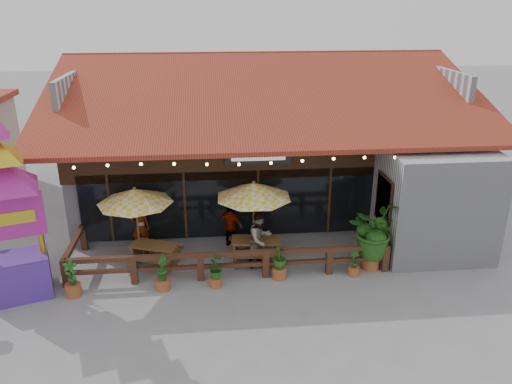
{
  "coord_description": "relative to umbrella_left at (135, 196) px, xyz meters",
  "views": [
    {
      "loc": [
        -2.1,
        -13.95,
        8.04
      ],
      "look_at": [
        -0.61,
        1.5,
        2.06
      ],
      "focal_mm": 35.0,
      "sensor_mm": 36.0,
      "label": 1
    }
  ],
  "objects": [
    {
      "name": "ground",
      "position": [
        4.5,
        -0.98,
        -2.25
      ],
      "size": [
        100.0,
        100.0,
        0.0
      ],
      "primitive_type": "plane",
      "color": "gray",
      "rests_on": "ground"
    },
    {
      "name": "restaurant_building",
      "position": [
        4.76,
        5.63,
        -0.04
      ],
      "size": [
        15.5,
        14.73,
        6.09
      ],
      "color": "silver",
      "rests_on": "ground"
    },
    {
      "name": "patio_railing",
      "position": [
        2.25,
        -1.25,
        -1.64
      ],
      "size": [
        10.0,
        2.6,
        0.92
      ],
      "color": "#4D2A1B",
      "rests_on": "ground"
    },
    {
      "name": "umbrella_left",
      "position": [
        0.0,
        0.0,
        0.0
      ],
      "size": [
        2.46,
        2.46,
        2.58
      ],
      "color": "brown",
      "rests_on": "ground"
    },
    {
      "name": "umbrella_right",
      "position": [
        3.76,
        -0.03,
        0.07
      ],
      "size": [
        3.21,
        3.21,
        2.66
      ],
      "color": "brown",
      "rests_on": "ground"
    },
    {
      "name": "picnic_table_left",
      "position": [
        0.53,
        -0.36,
        -1.77
      ],
      "size": [
        1.82,
        1.7,
        0.71
      ],
      "color": "brown",
      "rests_on": "ground"
    },
    {
      "name": "picnic_table_right",
      "position": [
        3.8,
        -0.41,
        -1.74
      ],
      "size": [
        1.71,
        1.52,
        0.76
      ],
      "color": "brown",
      "rests_on": "ground"
    },
    {
      "name": "thai_sign_tower",
      "position": [
        -3.17,
        -1.81,
        1.28
      ],
      "size": [
        3.11,
        3.11,
        6.68
      ],
      "color": "#4C2895",
      "rests_on": "ground"
    },
    {
      "name": "tropical_plant",
      "position": [
        7.4,
        -1.24,
        -0.96
      ],
      "size": [
        2.05,
        2.12,
        2.26
      ],
      "color": "brown",
      "rests_on": "ground"
    },
    {
      "name": "diner_a",
      "position": [
        -0.02,
        0.7,
        -1.41
      ],
      "size": [
        0.63,
        0.42,
        1.69
      ],
      "primitive_type": "imported",
      "rotation": [
        0.0,
        0.0,
        3.11
      ],
      "color": "#352010",
      "rests_on": "ground"
    },
    {
      "name": "diner_b",
      "position": [
        3.91,
        -0.73,
        -1.33
      ],
      "size": [
        1.14,
        1.1,
        1.85
      ],
      "primitive_type": "imported",
      "rotation": [
        0.0,
        0.0,
        0.64
      ],
      "color": "#352010",
      "rests_on": "ground"
    },
    {
      "name": "diner_c",
      "position": [
        3.04,
        0.69,
        -1.47
      ],
      "size": [
        0.97,
        0.81,
        1.55
      ],
      "primitive_type": "imported",
      "rotation": [
        0.0,
        0.0,
        2.57
      ],
      "color": "#352010",
      "rests_on": "ground"
    },
    {
      "name": "planter_a",
      "position": [
        -1.68,
        -2.01,
        -1.78
      ],
      "size": [
        0.46,
        0.46,
        1.13
      ],
      "color": "brown",
      "rests_on": "ground"
    },
    {
      "name": "planter_b",
      "position": [
        0.88,
        -1.92,
        -1.77
      ],
      "size": [
        0.43,
        0.45,
        1.06
      ],
      "color": "brown",
      "rests_on": "ground"
    },
    {
      "name": "planter_c",
      "position": [
        2.43,
        -1.92,
        -1.74
      ],
      "size": [
        0.71,
        0.72,
        0.9
      ],
      "color": "brown",
      "rests_on": "ground"
    },
    {
      "name": "planter_d",
      "position": [
        4.41,
        -1.61,
        -1.72
      ],
      "size": [
        0.58,
        0.58,
        1.1
      ],
      "color": "brown",
      "rests_on": "ground"
    },
    {
      "name": "planter_e",
      "position": [
        6.74,
        -1.68,
        -1.89
      ],
      "size": [
        0.35,
        0.36,
        0.87
      ],
      "color": "brown",
      "rests_on": "ground"
    }
  ]
}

